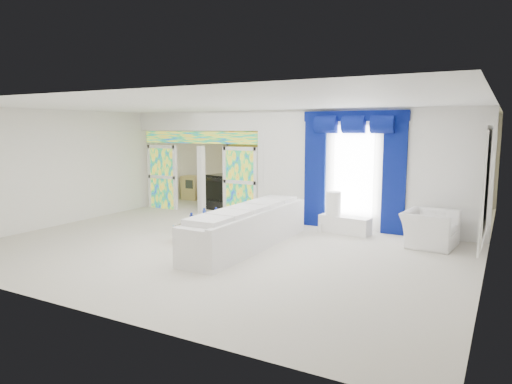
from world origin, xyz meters
The scene contains 22 objects.
floor centered at (0.00, 0.00, 0.00)m, with size 12.00×12.00×0.00m, color #B7AF9E.
dividing_wall centered at (2.15, 1.00, 1.50)m, with size 5.70×0.18×3.00m, color white.
dividing_header centered at (-2.85, 1.00, 2.73)m, with size 4.30×0.18×0.55m, color white.
stained_panel_left centered at (-4.28, 1.00, 1.00)m, with size 0.95×0.04×2.00m, color #994C3F.
stained_panel_right centered at (-1.42, 1.00, 1.00)m, with size 0.95×0.04×2.00m, color #994C3F.
stained_transom centered at (-2.85, 1.00, 2.25)m, with size 4.00×0.05×0.35m, color #994C3F.
window_pane centered at (1.90, 0.90, 1.45)m, with size 1.00×0.02×2.30m, color white.
blue_drape_left centered at (0.90, 0.87, 1.40)m, with size 0.55×0.10×2.80m, color #04164B.
blue_drape_right centered at (2.90, 0.87, 1.40)m, with size 0.55×0.10×2.80m, color #04164B.
blue_pelmet centered at (1.90, 0.87, 2.82)m, with size 2.60×0.12×0.25m, color #04164B.
wall_mirror centered at (4.94, -1.00, 1.55)m, with size 0.04×2.70×1.90m, color white.
gold_curtains centered at (0.00, 5.90, 1.50)m, with size 9.70×0.12×2.90m, color gold.
white_sofa centered at (0.47, -1.85, 0.38)m, with size 0.85×3.99×0.76m, color white.
coffee_table centered at (-0.88, -1.55, 0.19)m, with size 0.56×1.67×0.37m, color gold.
console_table centered at (1.87, 0.41, 0.21)m, with size 1.24×0.39×0.41m, color white.
table_lamp centered at (1.57, 0.41, 0.70)m, with size 0.36×0.36×0.58m, color silver.
armchair centered at (3.85, 0.12, 0.38)m, with size 1.17×1.02×0.76m, color white.
grand_piano centered at (-2.74, 3.25, 0.48)m, with size 1.46×1.92×0.97m, color black.
piano_bench centered at (-2.74, 1.65, 0.14)m, with size 0.84×0.33×0.28m, color black.
tv_console centered at (-4.59, 2.93, 0.42)m, with size 0.58×0.53×0.85m, color tan.
chandelier centered at (-2.30, 3.40, 2.65)m, with size 0.60×0.60×0.60m, color gold.
decanters centered at (-0.85, -1.67, 0.49)m, with size 0.18×1.20×0.27m.
Camera 1 is at (5.25, -10.20, 2.54)m, focal length 32.31 mm.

